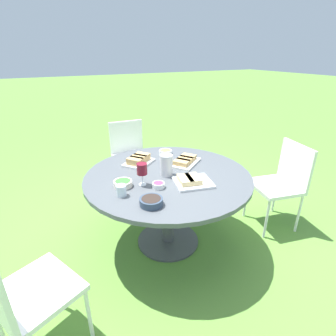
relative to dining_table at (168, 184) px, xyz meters
name	(u,v)px	position (x,y,z in m)	size (l,w,h in m)	color
ground_plane	(168,241)	(0.00, 0.00, -0.63)	(40.00, 40.00, 0.00)	#5B8C38
dining_table	(168,184)	(0.00, 0.00, 0.00)	(1.45, 1.45, 0.73)	#4C4C51
chair_near_left	(19,291)	(-0.56, 1.20, -0.10)	(0.58, 0.57, 0.89)	white
chair_near_right	(283,179)	(-0.26, -1.18, -0.10)	(0.52, 0.50, 0.89)	white
chair_far_back	(129,150)	(1.27, -0.08, -0.10)	(0.45, 0.47, 0.89)	white
water_pitcher	(166,165)	(-0.01, 0.02, 0.19)	(0.12, 0.11, 0.19)	silver
wine_glass	(142,169)	(-0.08, 0.27, 0.24)	(0.08, 0.08, 0.18)	silver
platter_bread_main	(185,161)	(0.14, -0.25, 0.13)	(0.36, 0.38, 0.06)	white
platter_charcuterie	(139,160)	(0.34, 0.14, 0.14)	(0.34, 0.35, 0.08)	white
platter_sandwich_side	(191,181)	(-0.24, -0.09, 0.12)	(0.32, 0.35, 0.06)	white
bowl_fries	(165,152)	(0.46, -0.21, 0.12)	(0.13, 0.13, 0.04)	white
bowl_salad	(123,183)	(-0.03, 0.42, 0.13)	(0.15, 0.15, 0.05)	beige
bowl_olives	(151,201)	(-0.39, 0.33, 0.13)	(0.17, 0.17, 0.05)	#334256
bowl_dip_red	(158,185)	(-0.18, 0.18, 0.12)	(0.10, 0.10, 0.04)	white
cup_water_near	(121,190)	(-0.17, 0.48, 0.14)	(0.08, 0.08, 0.09)	silver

